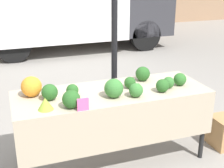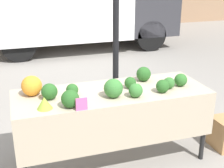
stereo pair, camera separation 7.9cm
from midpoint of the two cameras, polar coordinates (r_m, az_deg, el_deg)
The scene contains 16 objects.
ground_plane at distance 3.55m, azimuth 0.66°, elevation -13.46°, with size 40.00×40.00×0.00m, color gray.
tent_pole at distance 3.62m, azimuth 1.34°, elevation 10.06°, with size 0.07×0.07×2.65m.
market_table at distance 3.16m, azimuth 1.06°, elevation -3.53°, with size 1.99×0.72×0.80m.
orange_cauliflower at distance 3.13m, azimuth -13.78°, elevation -0.32°, with size 0.20×0.20×0.20m.
romanesco_head at distance 2.82m, azimuth -11.46°, elevation -3.43°, with size 0.14×0.14×0.11m.
broccoli_head_0 at distance 3.17m, azimuth 9.95°, elevation -0.40°, with size 0.13×0.13×0.13m.
broccoli_head_1 at distance 3.01m, azimuth -10.64°, elevation -1.36°, with size 0.16×0.16×0.16m.
broccoli_head_2 at distance 3.24m, azimuth 4.05°, elevation 0.23°, with size 0.12×0.12×0.12m.
broccoli_head_3 at distance 3.07m, azimuth -6.56°, elevation -1.05°, with size 0.12×0.12×0.12m.
broccoli_head_4 at distance 2.80m, azimuth -6.85°, elevation -2.71°, with size 0.16×0.16×0.16m.
broccoli_head_5 at distance 3.02m, azimuth 5.10°, elevation -1.17°, with size 0.14×0.14×0.14m.
broccoli_head_6 at distance 3.38m, azimuth 13.12°, elevation 0.73°, with size 0.14×0.14×0.14m.
broccoli_head_7 at distance 3.29m, azimuth 11.08°, elevation 0.18°, with size 0.12×0.12×0.12m.
broccoli_head_8 at distance 3.46m, azimuth 6.45°, elevation 1.83°, with size 0.16×0.16×0.16m.
broccoli_head_9 at distance 3.00m, azimuth 1.01°, elevation -0.79°, with size 0.19×0.19×0.19m.
price_sign at distance 2.74m, azimuth -4.74°, elevation -3.71°, with size 0.10×0.01×0.12m.
Camera 2 is at (-0.91, -2.80, 1.98)m, focal length 50.00 mm.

